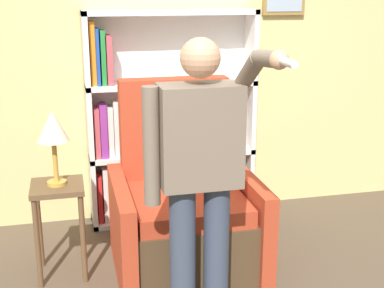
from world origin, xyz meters
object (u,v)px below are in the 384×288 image
object	(u,v)px
armchair	(183,213)
table_lamp	(53,130)
bookcase	(156,122)
side_table	(59,207)
person_standing	(200,170)

from	to	relation	value
armchair	table_lamp	size ratio (longest dim) A/B	2.59
bookcase	armchair	bearing A→B (deg)	-86.59
side_table	person_standing	bearing A→B (deg)	-44.96
table_lamp	person_standing	bearing A→B (deg)	-44.96
side_table	table_lamp	xyz separation A→B (m)	(0.00, 0.00, 0.54)
bookcase	person_standing	xyz separation A→B (m)	(-0.02, -1.58, 0.12)
armchair	person_standing	size ratio (longest dim) A/B	0.77
bookcase	table_lamp	size ratio (longest dim) A/B	3.50
person_standing	table_lamp	xyz separation A→B (m)	(-0.79, 0.79, 0.07)
bookcase	armchair	world-z (taller)	bookcase
person_standing	side_table	world-z (taller)	person_standing
armchair	side_table	size ratio (longest dim) A/B	1.96
bookcase	armchair	size ratio (longest dim) A/B	1.35
side_table	bookcase	bearing A→B (deg)	44.17
armchair	person_standing	xyz separation A→B (m)	(-0.07, -0.75, 0.58)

